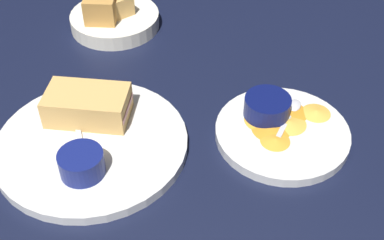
% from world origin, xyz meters
% --- Properties ---
extents(ground_plane, '(1.10, 1.10, 0.03)m').
position_xyz_m(ground_plane, '(0.00, 0.00, -0.01)').
color(ground_plane, black).
extents(plate_sandwich_main, '(0.30, 0.30, 0.02)m').
position_xyz_m(plate_sandwich_main, '(-0.02, -0.09, 0.01)').
color(plate_sandwich_main, silver).
rests_on(plate_sandwich_main, ground_plane).
extents(sandwich_half_near, '(0.14, 0.10, 0.05)m').
position_xyz_m(sandwich_half_near, '(-0.05, -0.04, 0.04)').
color(sandwich_half_near, tan).
rests_on(sandwich_half_near, plate_sandwich_main).
extents(ramekin_dark_sauce, '(0.07, 0.07, 0.04)m').
position_xyz_m(ramekin_dark_sauce, '(0.00, -0.15, 0.04)').
color(ramekin_dark_sauce, navy).
rests_on(ramekin_dark_sauce, plate_sandwich_main).
extents(spoon_by_dark_ramekin, '(0.07, 0.09, 0.01)m').
position_xyz_m(spoon_by_dark_ramekin, '(-0.03, -0.10, 0.02)').
color(spoon_by_dark_ramekin, silver).
rests_on(spoon_by_dark_ramekin, plate_sandwich_main).
extents(plate_chips_companion, '(0.21, 0.21, 0.02)m').
position_xyz_m(plate_chips_companion, '(0.26, 0.03, 0.01)').
color(plate_chips_companion, silver).
rests_on(plate_chips_companion, ground_plane).
extents(ramekin_light_gravy, '(0.08, 0.08, 0.03)m').
position_xyz_m(ramekin_light_gravy, '(0.23, 0.06, 0.03)').
color(ramekin_light_gravy, '#0C144C').
rests_on(ramekin_light_gravy, plate_chips_companion).
extents(spoon_by_gravy_ramekin, '(0.03, 0.10, 0.01)m').
position_xyz_m(spoon_by_gravy_ramekin, '(0.26, 0.08, 0.02)').
color(spoon_by_gravy_ramekin, silver).
rests_on(spoon_by_gravy_ramekin, plate_chips_companion).
extents(plantain_chip_scatter, '(0.15, 0.14, 0.01)m').
position_xyz_m(plantain_chip_scatter, '(0.25, 0.05, 0.02)').
color(plantain_chip_scatter, gold).
rests_on(plantain_chip_scatter, plate_chips_companion).
extents(bread_basket_rear, '(0.18, 0.18, 0.08)m').
position_xyz_m(bread_basket_rear, '(-0.13, 0.25, 0.02)').
color(bread_basket_rear, silver).
rests_on(bread_basket_rear, ground_plane).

